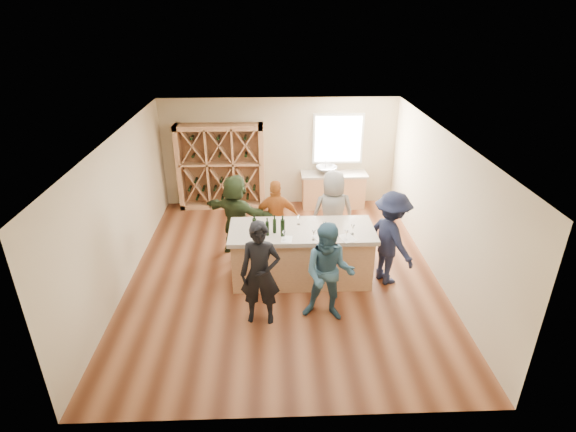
{
  "coord_description": "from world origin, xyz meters",
  "views": [
    {
      "loc": [
        -0.19,
        -7.66,
        4.91
      ],
      "look_at": [
        0.1,
        0.2,
        1.15
      ],
      "focal_mm": 28.0,
      "sensor_mm": 36.0,
      "label": 1
    }
  ],
  "objects_px": {
    "sink": "(326,170)",
    "wine_bottle_d": "(283,228)",
    "person_server": "(391,238)",
    "person_far_right": "(333,213)",
    "wine_bottle_b": "(267,229)",
    "person_far_mid": "(277,218)",
    "wine_bottle_a": "(255,227)",
    "person_near_left": "(260,274)",
    "tasting_counter_base": "(301,256)",
    "person_far_left": "(236,215)",
    "wine_bottle_c": "(275,226)",
    "wine_rack": "(221,167)",
    "person_near_right": "(329,273)"
  },
  "relations": [
    {
      "from": "wine_bottle_c",
      "to": "person_server",
      "type": "height_order",
      "value": "person_server"
    },
    {
      "from": "wine_bottle_b",
      "to": "person_near_right",
      "type": "distance_m",
      "value": 1.46
    },
    {
      "from": "person_near_left",
      "to": "person_far_mid",
      "type": "relative_size",
      "value": 1.1
    },
    {
      "from": "wine_bottle_d",
      "to": "person_far_left",
      "type": "xyz_separation_m",
      "value": [
        -0.94,
        1.34,
        -0.36
      ]
    },
    {
      "from": "wine_bottle_a",
      "to": "person_server",
      "type": "xyz_separation_m",
      "value": [
        2.53,
        0.04,
        -0.32
      ]
    },
    {
      "from": "wine_bottle_d",
      "to": "person_near_left",
      "type": "distance_m",
      "value": 1.11
    },
    {
      "from": "tasting_counter_base",
      "to": "person_server",
      "type": "xyz_separation_m",
      "value": [
        1.66,
        -0.13,
        0.42
      ]
    },
    {
      "from": "wine_rack",
      "to": "person_near_right",
      "type": "height_order",
      "value": "wine_rack"
    },
    {
      "from": "wine_bottle_c",
      "to": "person_far_right",
      "type": "bearing_deg",
      "value": 42.65
    },
    {
      "from": "wine_bottle_c",
      "to": "person_near_left",
      "type": "height_order",
      "value": "person_near_left"
    },
    {
      "from": "wine_bottle_a",
      "to": "person_far_mid",
      "type": "bearing_deg",
      "value": 70.47
    },
    {
      "from": "person_server",
      "to": "person_far_left",
      "type": "xyz_separation_m",
      "value": [
        -2.96,
        1.21,
        -0.04
      ]
    },
    {
      "from": "wine_rack",
      "to": "wine_bottle_b",
      "type": "xyz_separation_m",
      "value": [
        1.2,
        -3.72,
        0.11
      ]
    },
    {
      "from": "sink",
      "to": "person_far_left",
      "type": "relative_size",
      "value": 0.31
    },
    {
      "from": "wine_bottle_c",
      "to": "wine_bottle_d",
      "type": "distance_m",
      "value": 0.2
    },
    {
      "from": "person_server",
      "to": "wine_bottle_b",
      "type": "bearing_deg",
      "value": 68.05
    },
    {
      "from": "person_far_left",
      "to": "wine_bottle_c",
      "type": "bearing_deg",
      "value": 151.8
    },
    {
      "from": "tasting_counter_base",
      "to": "wine_bottle_d",
      "type": "height_order",
      "value": "wine_bottle_d"
    },
    {
      "from": "sink",
      "to": "wine_bottle_d",
      "type": "height_order",
      "value": "wine_bottle_d"
    },
    {
      "from": "person_far_mid",
      "to": "person_server",
      "type": "bearing_deg",
      "value": 153.19
    },
    {
      "from": "wine_rack",
      "to": "wine_bottle_a",
      "type": "distance_m",
      "value": 3.8
    },
    {
      "from": "person_near_right",
      "to": "person_far_left",
      "type": "xyz_separation_m",
      "value": [
        -1.68,
        2.3,
        -0.0
      ]
    },
    {
      "from": "wine_bottle_b",
      "to": "person_far_mid",
      "type": "relative_size",
      "value": 0.16
    },
    {
      "from": "person_far_right",
      "to": "person_far_left",
      "type": "height_order",
      "value": "person_far_right"
    },
    {
      "from": "sink",
      "to": "wine_bottle_c",
      "type": "bearing_deg",
      "value": -111.01
    },
    {
      "from": "person_near_right",
      "to": "person_far_left",
      "type": "height_order",
      "value": "person_near_right"
    },
    {
      "from": "person_server",
      "to": "person_far_right",
      "type": "distance_m",
      "value": 1.47
    },
    {
      "from": "wine_bottle_d",
      "to": "person_far_mid",
      "type": "bearing_deg",
      "value": 94.37
    },
    {
      "from": "wine_bottle_a",
      "to": "wine_bottle_c",
      "type": "bearing_deg",
      "value": 6.83
    },
    {
      "from": "wine_bottle_c",
      "to": "person_far_left",
      "type": "distance_m",
      "value": 1.48
    },
    {
      "from": "wine_bottle_b",
      "to": "person_far_left",
      "type": "bearing_deg",
      "value": 117.21
    },
    {
      "from": "person_server",
      "to": "wine_rack",
      "type": "bearing_deg",
      "value": 19.86
    },
    {
      "from": "sink",
      "to": "person_far_right",
      "type": "height_order",
      "value": "person_far_right"
    },
    {
      "from": "wine_rack",
      "to": "tasting_counter_base",
      "type": "relative_size",
      "value": 0.85
    },
    {
      "from": "person_near_left",
      "to": "person_near_right",
      "type": "height_order",
      "value": "person_near_left"
    },
    {
      "from": "wine_rack",
      "to": "person_server",
      "type": "bearing_deg",
      "value": -46.05
    },
    {
      "from": "tasting_counter_base",
      "to": "person_far_right",
      "type": "bearing_deg",
      "value": 54.43
    },
    {
      "from": "person_near_left",
      "to": "sink",
      "type": "bearing_deg",
      "value": 76.16
    },
    {
      "from": "person_far_mid",
      "to": "person_far_right",
      "type": "xyz_separation_m",
      "value": [
        1.17,
        0.01,
        0.09
      ]
    },
    {
      "from": "person_near_left",
      "to": "person_server",
      "type": "xyz_separation_m",
      "value": [
        2.41,
        1.12,
        0.0
      ]
    },
    {
      "from": "sink",
      "to": "wine_bottle_d",
      "type": "distance_m",
      "value": 3.89
    },
    {
      "from": "wine_rack",
      "to": "person_near_left",
      "type": "xyz_separation_m",
      "value": [
        1.09,
        -4.75,
        -0.18
      ]
    },
    {
      "from": "tasting_counter_base",
      "to": "person_far_mid",
      "type": "distance_m",
      "value": 1.14
    },
    {
      "from": "wine_bottle_c",
      "to": "person_near_left",
      "type": "xyz_separation_m",
      "value": [
        -0.25,
        -1.12,
        -0.3
      ]
    },
    {
      "from": "person_near_left",
      "to": "person_far_right",
      "type": "height_order",
      "value": "person_far_right"
    },
    {
      "from": "person_far_mid",
      "to": "person_far_left",
      "type": "distance_m",
      "value": 0.85
    },
    {
      "from": "wine_bottle_c",
      "to": "person_far_left",
      "type": "xyz_separation_m",
      "value": [
        -0.8,
        1.21,
        -0.33
      ]
    },
    {
      "from": "person_far_mid",
      "to": "person_near_left",
      "type": "bearing_deg",
      "value": 83.56
    },
    {
      "from": "wine_bottle_c",
      "to": "wine_bottle_a",
      "type": "bearing_deg",
      "value": -173.17
    },
    {
      "from": "wine_rack",
      "to": "person_server",
      "type": "distance_m",
      "value": 5.04
    }
  ]
}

